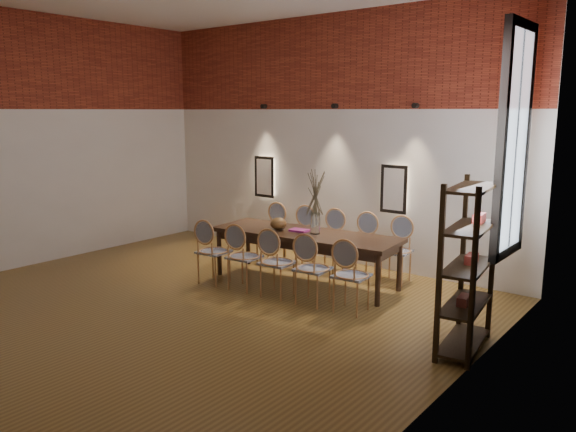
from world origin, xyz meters
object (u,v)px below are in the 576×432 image
Objects in this scene: chair_far_a at (270,233)px; chair_far_e at (396,251)px; chair_far_b at (299,237)px; chair_near_b at (244,257)px; shelving_rack at (468,267)px; chair_far_c at (329,242)px; bowl at (278,224)px; book at (299,230)px; vase at (315,223)px; chair_far_d at (361,246)px; chair_near_a at (214,251)px; dining_table at (305,258)px; chair_near_e at (352,275)px; chair_near_c at (277,262)px; chair_near_d at (313,269)px.

chair_far_e is at bearing -180.00° from chair_far_a.
chair_far_b is at bearing -180.00° from chair_far_a.
shelving_rack is (3.18, -0.06, 0.43)m from chair_near_b.
bowl is at bearing 60.92° from chair_far_c.
bowl is 0.92× the size of book.
chair_near_b is at bearing -129.18° from vase.
chair_far_d is (1.10, 0.11, 0.00)m from chair_far_b.
chair_near_a is 3.92× the size of bowl.
chair_near_a is 3.76m from shelving_rack.
chair_far_a is 3.13× the size of vase.
dining_table is 2.95× the size of chair_near_e.
bowl is at bearing 122.55° from chair_near_c.
dining_table is 1.33m from chair_far_e.
chair_far_e is (0.55, 0.05, 0.00)m from chair_far_d.
chair_far_a is at bearing 146.81° from dining_table.
chair_far_c is at bearing 0.00° from chair_far_d.
chair_far_d is 0.93m from vase.
chair_near_c is at bearing -90.00° from dining_table.
chair_near_c is 0.80m from book.
bowl is at bearing 156.32° from chair_near_e.
chair_near_c is 1.00× the size of chair_far_c.
vase reaches higher than chair_far_c.
chair_near_e and chair_far_a have the same top height.
chair_far_d is at bearing 52.51° from book.
chair_far_c is 0.78m from book.
chair_near_c is at bearing 180.00° from chair_near_d.
chair_far_b is 3.62× the size of book.
chair_near_e is at bearing 90.00° from chair_far_e.
chair_near_a is 1.00× the size of chair_far_c.
shelving_rack is (2.08, -0.17, 0.43)m from chair_near_d.
chair_near_e is at bearing 110.92° from chair_far_d.
chair_far_c reaches higher than dining_table.
shelving_rack is (3.33, -1.51, 0.43)m from chair_far_b.
chair_near_d is at bearing -42.57° from book.
chair_far_a is at bearing 90.00° from chair_near_a.
chair_far_a is (-2.35, 1.23, 0.00)m from chair_near_e.
chair_far_b is at bearing 110.92° from chair_near_c.
chair_near_c is at bearing -51.89° from bowl.
chair_near_b is 1.00× the size of chair_near_d.
bowl is 3.22m from shelving_rack.
chair_near_d is 1.45m from chair_far_d.
chair_far_b is at bearing 69.08° from chair_near_a.
chair_near_a is 1.55m from chair_far_b.
shelving_rack is (3.13, -0.75, 0.06)m from bowl.
chair_near_a is 1.00× the size of chair_near_c.
chair_far_b is 3.13× the size of vase.
dining_table is 10.67× the size of book.
chair_near_e is at bearing 0.00° from chair_near_c.
chair_far_a is 1.66m from chair_far_d.
chair_near_a and chair_near_c have the same top height.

